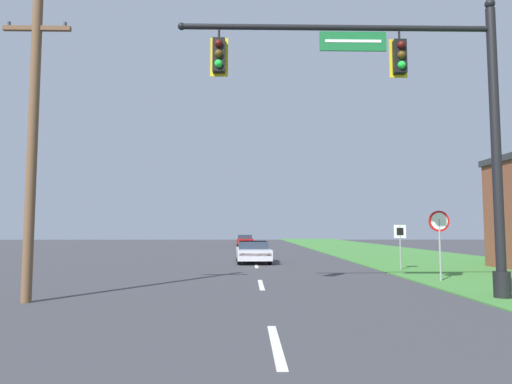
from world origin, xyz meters
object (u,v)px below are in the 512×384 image
Objects in this scene: stop_sign at (439,229)px; route_sign_post at (400,237)px; car_ahead at (253,252)px; utility_pole_near at (33,140)px; far_car at (245,240)px; signal_mast at (420,114)px.

route_sign_post is at bearing 88.91° from stop_sign.
route_sign_post reaches higher than car_ahead.
utility_pole_near is (-12.61, -4.39, 2.37)m from stop_sign.
stop_sign reaches higher than far_car.
utility_pole_near is at bearing -178.23° from signal_mast.
stop_sign is 0.31× the size of utility_pole_near.
car_ahead is 2.24× the size of route_sign_post.
car_ahead is at bearing 143.32° from route_sign_post.
route_sign_post is at bearing -77.07° from far_car.
car_ahead is 26.65m from far_car.
route_sign_post is (6.70, -4.99, 0.92)m from car_ahead.
signal_mast is 5.60m from stop_sign.
stop_sign is at bearing -78.77° from far_car.
utility_pole_near is at bearing -160.82° from stop_sign.
far_car is 32.47m from route_sign_post.
signal_mast is 9.55m from route_sign_post.
car_ahead is 11.65m from stop_sign.
car_ahead is at bearing 66.65° from utility_pole_near.
utility_pole_near is at bearing -113.35° from car_ahead.
far_car is (-0.57, 26.65, -0.00)m from car_ahead.
route_sign_post is 15.74m from utility_pole_near.
utility_pole_near reaches higher than route_sign_post.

